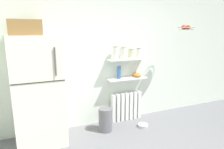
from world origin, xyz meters
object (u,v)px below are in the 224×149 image
object	(u,v)px
refrigerator	(39,89)
storage_jar_1	(124,53)
shelf_bowl	(137,75)
storage_jar_3	(139,53)
trash_bin	(105,120)
storage_jar_0	(116,53)
vase	(119,72)
storage_jar_2	(131,54)
pet_food_bowl	(143,125)
radiator	(126,106)
hanging_fruit_basket	(186,28)

from	to	relation	value
refrigerator	storage_jar_1	world-z (taller)	refrigerator
storage_jar_1	shelf_bowl	distance (m)	0.55
storage_jar_3	trash_bin	xyz separation A→B (m)	(-0.80, -0.25, -1.15)
storage_jar_0	trash_bin	world-z (taller)	storage_jar_0
storage_jar_0	trash_bin	distance (m)	1.24
storage_jar_0	vase	xyz separation A→B (m)	(0.07, 0.00, -0.38)
storage_jar_3	vase	xyz separation A→B (m)	(-0.42, -0.00, -0.35)
storage_jar_2	trash_bin	world-z (taller)	storage_jar_2
refrigerator	vase	world-z (taller)	refrigerator
shelf_bowl	trash_bin	distance (m)	1.09
refrigerator	storage_jar_0	size ratio (longest dim) A/B	8.16
refrigerator	shelf_bowl	size ratio (longest dim) A/B	11.15
pet_food_bowl	storage_jar_3	bearing A→B (deg)	76.84
radiator	hanging_fruit_basket	distance (m)	1.91
refrigerator	storage_jar_1	distance (m)	1.64
radiator	storage_jar_2	size ratio (longest dim) A/B	3.59
storage_jar_1	vase	distance (m)	0.38
storage_jar_0	storage_jar_1	bearing A→B (deg)	0.00
storage_jar_0	shelf_bowl	bearing A→B (deg)	0.00
storage_jar_1	storage_jar_2	bearing A→B (deg)	0.00
storage_jar_1	trash_bin	bearing A→B (deg)	-152.11
vase	trash_bin	size ratio (longest dim) A/B	0.58
pet_food_bowl	radiator	bearing A→B (deg)	110.25
radiator	vase	size ratio (longest dim) A/B	2.58
storage_jar_1	pet_food_bowl	distance (m)	1.43
refrigerator	storage_jar_0	world-z (taller)	refrigerator
storage_jar_0	storage_jar_2	xyz separation A→B (m)	(0.33, 0.00, -0.03)
storage_jar_2	shelf_bowl	bearing A→B (deg)	-0.00
storage_jar_0	storage_jar_3	size ratio (longest dim) A/B	1.25
pet_food_bowl	hanging_fruit_basket	distance (m)	2.02
storage_jar_3	trash_bin	world-z (taller)	storage_jar_3
storage_jar_0	trash_bin	size ratio (longest dim) A/B	0.56
refrigerator	storage_jar_0	xyz separation A→B (m)	(1.40, 0.20, 0.48)
storage_jar_0	shelf_bowl	world-z (taller)	storage_jar_0
refrigerator	storage_jar_2	size ratio (longest dim) A/B	10.92
storage_jar_1	pet_food_bowl	size ratio (longest dim) A/B	1.12
storage_jar_0	storage_jar_3	bearing A→B (deg)	0.00
storage_jar_1	storage_jar_3	world-z (taller)	storage_jar_1
shelf_bowl	storage_jar_0	bearing A→B (deg)	-180.00
storage_jar_2	refrigerator	bearing A→B (deg)	-173.28
shelf_bowl	hanging_fruit_basket	distance (m)	1.28
storage_jar_2	pet_food_bowl	world-z (taller)	storage_jar_2
refrigerator	trash_bin	xyz separation A→B (m)	(1.08, -0.05, -0.70)
storage_jar_0	vase	distance (m)	0.38
storage_jar_0	storage_jar_1	size ratio (longest dim) A/B	1.09
pet_food_bowl	vase	bearing A→B (deg)	130.47
storage_jar_3	pet_food_bowl	distance (m)	1.40
storage_jar_3	vase	distance (m)	0.55
radiator	pet_food_bowl	size ratio (longest dim) A/B	3.28
refrigerator	storage_jar_2	bearing A→B (deg)	6.72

